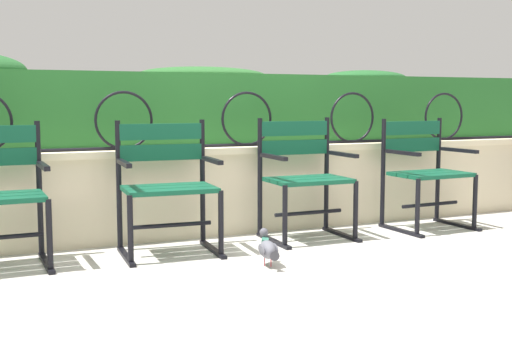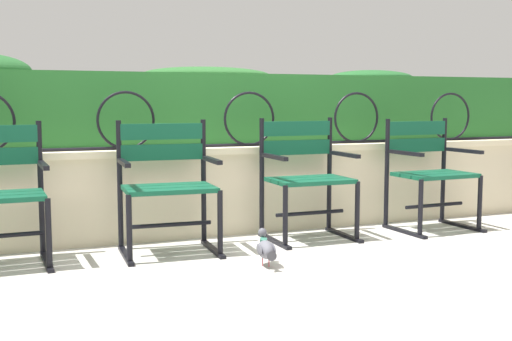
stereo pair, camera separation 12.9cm
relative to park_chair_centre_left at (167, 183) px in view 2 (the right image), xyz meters
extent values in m
plane|color=#BCB7AD|center=(0.56, -0.30, -0.47)|extent=(60.00, 60.00, 0.00)
cube|color=beige|center=(0.56, 0.50, -0.16)|extent=(6.72, 0.35, 0.62)
cube|color=beige|center=(0.56, 0.50, 0.17)|extent=(6.72, 0.41, 0.05)
cylinder|color=black|center=(0.56, 0.43, 0.21)|extent=(6.20, 0.02, 0.02)
torus|color=black|center=(-0.19, 0.43, 0.41)|extent=(0.42, 0.02, 0.42)
torus|color=black|center=(0.76, 0.43, 0.41)|extent=(0.42, 0.02, 0.42)
torus|color=black|center=(1.71, 0.43, 0.41)|extent=(0.42, 0.02, 0.42)
torus|color=black|center=(2.66, 0.43, 0.41)|extent=(0.42, 0.02, 0.42)
cube|color=#236028|center=(0.56, 1.02, 0.48)|extent=(6.59, 0.68, 0.57)
ellipsoid|color=#235224|center=(0.62, 1.02, 0.76)|extent=(1.10, 0.61, 0.13)
ellipsoid|color=#1F5225|center=(2.22, 1.02, 0.76)|extent=(0.80, 0.61, 0.13)
cylinder|color=black|center=(-0.79, 0.21, -0.03)|extent=(0.04, 0.04, 0.89)
cylinder|color=black|center=(-0.78, -0.22, -0.25)|extent=(0.04, 0.04, 0.44)
cube|color=black|center=(-0.79, -0.03, -0.46)|extent=(0.05, 0.52, 0.02)
cube|color=black|center=(-0.79, -0.03, 0.15)|extent=(0.04, 0.40, 0.03)
cube|color=#0F4C33|center=(-0.01, -0.21, -0.03)|extent=(0.59, 0.16, 0.03)
cube|color=#0F4C33|center=(0.00, -0.08, -0.03)|extent=(0.59, 0.16, 0.03)
cube|color=#0F4C33|center=(0.00, 0.06, -0.03)|extent=(0.59, 0.16, 0.03)
cube|color=#0F4C33|center=(0.01, 0.16, 0.33)|extent=(0.59, 0.06, 0.11)
cube|color=#0F4C33|center=(0.01, 0.16, 0.19)|extent=(0.59, 0.06, 0.11)
cylinder|color=black|center=(0.30, 0.15, -0.03)|extent=(0.04, 0.04, 0.89)
cylinder|color=black|center=(0.28, -0.28, -0.25)|extent=(0.04, 0.04, 0.44)
cube|color=black|center=(0.29, -0.09, -0.46)|extent=(0.07, 0.52, 0.02)
cube|color=black|center=(0.29, -0.09, 0.15)|extent=(0.06, 0.40, 0.03)
cylinder|color=black|center=(-0.28, 0.18, -0.03)|extent=(0.04, 0.04, 0.89)
cylinder|color=black|center=(-0.31, -0.25, -0.25)|extent=(0.04, 0.04, 0.44)
cube|color=black|center=(-0.30, -0.06, -0.46)|extent=(0.07, 0.52, 0.02)
cube|color=black|center=(-0.30, -0.06, 0.15)|extent=(0.06, 0.40, 0.03)
cylinder|color=black|center=(0.00, -0.08, -0.27)|extent=(0.56, 0.06, 0.03)
cube|color=#0F4C33|center=(1.06, -0.16, -0.03)|extent=(0.57, 0.13, 0.03)
cube|color=#0F4C33|center=(1.06, -0.02, -0.03)|extent=(0.57, 0.13, 0.03)
cube|color=#0F4C33|center=(1.06, 0.11, -0.03)|extent=(0.57, 0.13, 0.03)
cube|color=#0F4C33|center=(1.06, 0.22, 0.34)|extent=(0.57, 0.03, 0.11)
cube|color=#0F4C33|center=(1.06, 0.22, 0.19)|extent=(0.57, 0.03, 0.11)
cylinder|color=black|center=(1.35, 0.22, -0.03)|extent=(0.04, 0.04, 0.89)
cylinder|color=black|center=(1.35, -0.21, -0.25)|extent=(0.04, 0.04, 0.44)
cube|color=black|center=(1.35, -0.02, -0.46)|extent=(0.04, 0.52, 0.02)
cube|color=black|center=(1.35, -0.02, 0.15)|extent=(0.04, 0.40, 0.03)
cylinder|color=black|center=(0.78, 0.22, -0.03)|extent=(0.04, 0.04, 0.89)
cylinder|color=black|center=(0.78, -0.21, -0.25)|extent=(0.04, 0.04, 0.44)
cube|color=black|center=(0.78, -0.02, -0.46)|extent=(0.04, 0.52, 0.02)
cube|color=black|center=(0.78, -0.02, 0.15)|extent=(0.04, 0.40, 0.03)
cylinder|color=black|center=(1.06, -0.02, -0.27)|extent=(0.54, 0.03, 0.03)
cube|color=#0F4C33|center=(2.14, -0.21, -0.03)|extent=(0.58, 0.15, 0.03)
cube|color=#0F4C33|center=(2.13, -0.07, -0.03)|extent=(0.58, 0.15, 0.03)
cube|color=#0F4C33|center=(2.13, 0.06, -0.03)|extent=(0.58, 0.15, 0.03)
cube|color=#0F4C33|center=(2.12, 0.17, 0.33)|extent=(0.57, 0.05, 0.11)
cube|color=#0F4C33|center=(2.12, 0.17, 0.19)|extent=(0.57, 0.05, 0.11)
cylinder|color=black|center=(2.41, 0.18, -0.03)|extent=(0.04, 0.04, 0.87)
cylinder|color=black|center=(2.42, -0.25, -0.25)|extent=(0.04, 0.04, 0.44)
cube|color=black|center=(2.42, -0.06, -0.46)|extent=(0.06, 0.52, 0.02)
cube|color=black|center=(2.42, -0.06, 0.15)|extent=(0.05, 0.40, 0.03)
cylinder|color=black|center=(1.84, 0.16, -0.03)|extent=(0.04, 0.04, 0.87)
cylinder|color=black|center=(1.85, -0.27, -0.25)|extent=(0.04, 0.04, 0.44)
cube|color=black|center=(1.85, -0.08, -0.46)|extent=(0.06, 0.52, 0.02)
cube|color=black|center=(1.85, -0.08, 0.15)|extent=(0.05, 0.40, 0.03)
cylinder|color=black|center=(2.13, -0.07, -0.27)|extent=(0.54, 0.05, 0.03)
ellipsoid|color=#5B5B66|center=(0.46, -0.62, -0.37)|extent=(0.13, 0.20, 0.11)
cylinder|color=#2D6B56|center=(0.47, -0.55, -0.33)|extent=(0.05, 0.07, 0.06)
sphere|color=#494951|center=(0.47, -0.53, -0.28)|extent=(0.06, 0.06, 0.06)
cone|color=black|center=(0.48, -0.50, -0.28)|extent=(0.02, 0.02, 0.01)
cone|color=#404047|center=(0.44, -0.73, -0.37)|extent=(0.07, 0.09, 0.06)
ellipsoid|color=#4E4E56|center=(0.42, -0.62, -0.36)|extent=(0.04, 0.14, 0.07)
ellipsoid|color=#4E4E56|center=(0.50, -0.63, -0.36)|extent=(0.04, 0.14, 0.07)
cylinder|color=#C6515B|center=(0.44, -0.60, -0.45)|extent=(0.01, 0.01, 0.05)
cylinder|color=#C6515B|center=(0.48, -0.63, -0.45)|extent=(0.01, 0.01, 0.05)
camera|label=1|loc=(-1.19, -4.18, 0.55)|focal=45.57mm
camera|label=2|loc=(-1.07, -4.23, 0.55)|focal=45.57mm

